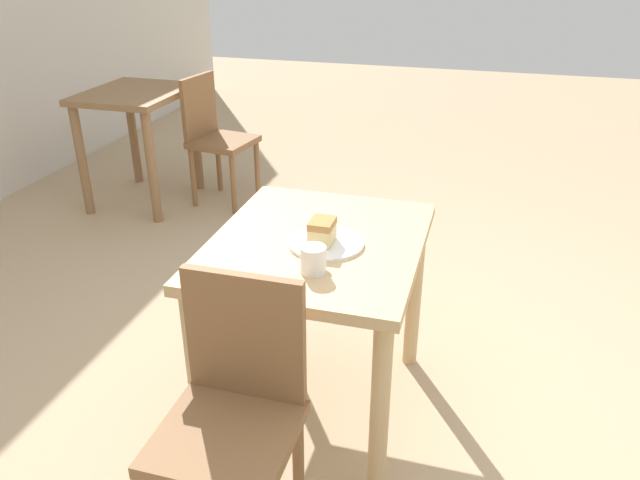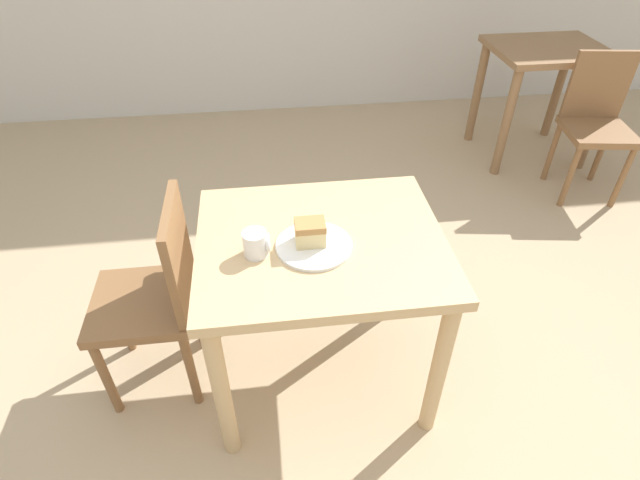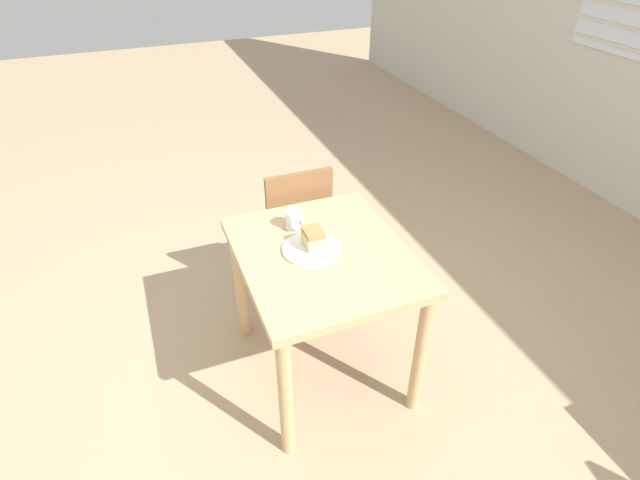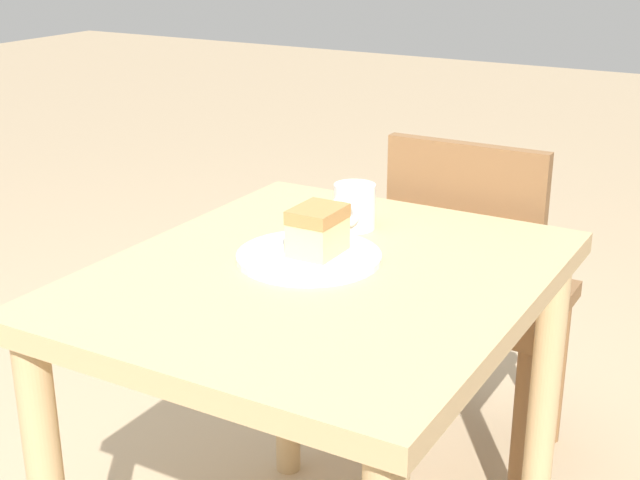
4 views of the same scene
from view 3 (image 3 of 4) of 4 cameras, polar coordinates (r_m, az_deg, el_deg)
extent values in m
plane|color=tan|center=(2.59, -6.02, -15.56)|extent=(14.00, 14.00, 0.00)
cube|color=tan|center=(2.16, 0.36, -1.79)|extent=(0.85, 0.72, 0.04)
cylinder|color=tan|center=(2.60, -9.11, -5.05)|extent=(0.06, 0.06, 0.68)
cylinder|color=tan|center=(2.09, -3.92, -17.54)|extent=(0.06, 0.06, 0.68)
cylinder|color=tan|center=(2.75, 3.40, -2.10)|extent=(0.06, 0.06, 0.68)
cylinder|color=tan|center=(2.27, 11.40, -12.74)|extent=(0.06, 0.06, 0.68)
cube|color=brown|center=(2.85, -3.38, 1.54)|extent=(0.37, 0.37, 0.04)
cylinder|color=brown|center=(3.14, -1.45, 0.18)|extent=(0.04, 0.04, 0.41)
cylinder|color=brown|center=(3.07, -6.95, -1.04)|extent=(0.04, 0.04, 0.41)
cylinder|color=brown|center=(2.91, 0.69, -3.10)|extent=(0.04, 0.04, 0.41)
cylinder|color=brown|center=(2.83, -5.23, -4.51)|extent=(0.04, 0.04, 0.41)
cube|color=brown|center=(2.60, -2.33, 3.68)|extent=(0.03, 0.36, 0.40)
cylinder|color=white|center=(2.15, -0.96, -1.03)|extent=(0.26, 0.26, 0.01)
cube|color=#E5CC89|center=(2.14, -0.79, -0.02)|extent=(0.10, 0.08, 0.06)
cube|color=#B27F47|center=(2.12, -0.80, 0.91)|extent=(0.10, 0.08, 0.02)
cylinder|color=white|center=(2.28, -2.94, 2.33)|extent=(0.08, 0.08, 0.09)
torus|color=white|center=(2.25, -2.61, 1.82)|extent=(0.01, 0.06, 0.06)
camera|label=1|loc=(3.47, -22.12, 27.41)|focal=35.00mm
camera|label=2|loc=(1.91, -45.11, 19.51)|focal=28.00mm
camera|label=4|loc=(1.57, 45.67, -3.43)|focal=50.00mm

